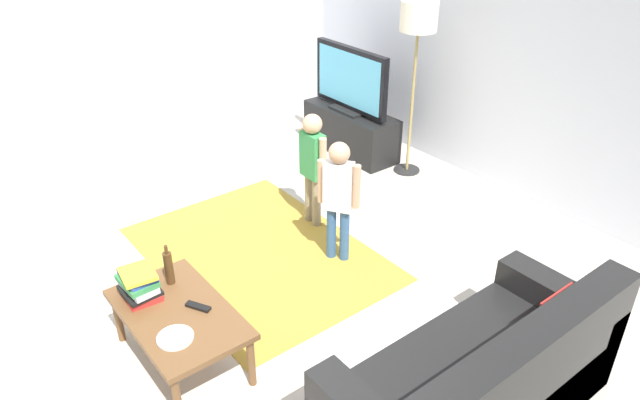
{
  "coord_description": "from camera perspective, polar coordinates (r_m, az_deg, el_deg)",
  "views": [
    {
      "loc": [
        3.07,
        -1.8,
        2.85
      ],
      "look_at": [
        0.0,
        0.6,
        0.65
      ],
      "focal_mm": 32.9,
      "sensor_mm": 36.0,
      "label": 1
    }
  ],
  "objects": [
    {
      "name": "book_stack",
      "position": [
        3.99,
        -17.19,
        -7.83
      ],
      "size": [
        0.29,
        0.24,
        0.2
      ],
      "color": "red",
      "rests_on": "coffee_table"
    },
    {
      "name": "tv_remote",
      "position": [
        3.86,
        -11.78,
        -10.11
      ],
      "size": [
        0.17,
        0.12,
        0.02
      ],
      "primitive_type": "cube",
      "rotation": [
        0.0,
        0.0,
        0.5
      ],
      "color": "black",
      "rests_on": "coffee_table"
    },
    {
      "name": "floor_lamp",
      "position": [
        5.92,
        9.54,
        16.32
      ],
      "size": [
        0.36,
        0.36,
        1.78
      ],
      "color": "#262626",
      "rests_on": "ground"
    },
    {
      "name": "child_near_tv",
      "position": [
        5.13,
        -0.73,
        3.92
      ],
      "size": [
        0.36,
        0.17,
        1.06
      ],
      "color": "gray",
      "rests_on": "ground"
    },
    {
      "name": "coffee_table",
      "position": [
        3.9,
        -13.62,
        -11.03
      ],
      "size": [
        1.0,
        0.6,
        0.42
      ],
      "color": "brown",
      "rests_on": "ground"
    },
    {
      "name": "couch",
      "position": [
        3.61,
        15.63,
        -17.21
      ],
      "size": [
        0.8,
        1.8,
        0.86
      ],
      "color": "black",
      "rests_on": "ground"
    },
    {
      "name": "wall_left",
      "position": [
        6.51,
        -21.57,
        14.15
      ],
      "size": [
        0.12,
        6.0,
        2.7
      ],
      "primitive_type": "cube",
      "color": "silver",
      "rests_on": "ground"
    },
    {
      "name": "bottle",
      "position": [
        4.05,
        -14.5,
        -6.36
      ],
      "size": [
        0.06,
        0.06,
        0.3
      ],
      "color": "#4C3319",
      "rests_on": "coffee_table"
    },
    {
      "name": "tv",
      "position": [
        6.52,
        2.98,
        11.53
      ],
      "size": [
        1.1,
        0.28,
        0.71
      ],
      "color": "black",
      "rests_on": "tv_stand"
    },
    {
      "name": "area_rug",
      "position": [
        5.04,
        -5.97,
        -5.13
      ],
      "size": [
        2.2,
        1.6,
        0.01
      ],
      "primitive_type": "cube",
      "color": "#B28C33",
      "rests_on": "ground"
    },
    {
      "name": "plate",
      "position": [
        3.68,
        -13.89,
        -12.87
      ],
      "size": [
        0.22,
        0.22,
        0.02
      ],
      "color": "white",
      "rests_on": "coffee_table"
    },
    {
      "name": "wall_back",
      "position": [
        5.89,
        19.24,
        13.11
      ],
      "size": [
        6.0,
        0.12,
        2.7
      ],
      "primitive_type": "cube",
      "color": "silver",
      "rests_on": "ground"
    },
    {
      "name": "ground",
      "position": [
        4.56,
        -6.03,
        -9.43
      ],
      "size": [
        7.8,
        7.8,
        0.0
      ],
      "primitive_type": "plane",
      "color": "beige"
    },
    {
      "name": "tv_stand",
      "position": [
        6.74,
        2.99,
        6.68
      ],
      "size": [
        1.2,
        0.44,
        0.5
      ],
      "color": "black",
      "rests_on": "ground"
    },
    {
      "name": "child_center",
      "position": [
        4.64,
        1.82,
        0.85
      ],
      "size": [
        0.31,
        0.23,
        1.05
      ],
      "color": "#33598C",
      "rests_on": "ground"
    }
  ]
}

